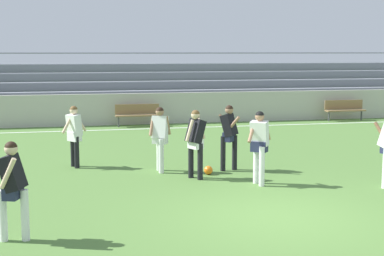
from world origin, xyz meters
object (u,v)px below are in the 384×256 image
object	(u,v)px
bench_centre_sideline	(137,113)
player_dark_deep_cover	(13,182)
player_white_pressing_high	(259,141)
player_white_challenging	(74,131)
bench_far_right	(345,108)
soccer_ball	(208,170)
player_white_wide_right	(160,133)
player_dark_on_ball	(229,132)
player_dark_wide_left	(196,138)
bleacher_stand	(206,88)

from	to	relation	value
bench_centre_sideline	player_dark_deep_cover	distance (m)	13.99
player_white_pressing_high	player_white_challenging	distance (m)	5.01
bench_far_right	player_white_pressing_high	world-z (taller)	player_white_pressing_high
soccer_ball	player_white_pressing_high	bearing A→B (deg)	-55.49
player_white_wide_right	player_dark_deep_cover	bearing A→B (deg)	-123.53
player_dark_on_ball	player_white_wide_right	bearing A→B (deg)	173.08
bench_centre_sideline	player_dark_wide_left	xyz separation A→B (m)	(0.24, -9.78, 0.44)
player_dark_deep_cover	soccer_ball	xyz separation A→B (m)	(4.23, 4.11, -0.85)
bleacher_stand	soccer_ball	size ratio (longest dim) A/B	107.31
bench_far_right	player_white_wide_right	size ratio (longest dim) A/B	1.09
player_dark_wide_left	player_white_pressing_high	bearing A→B (deg)	-35.22
player_dark_on_ball	bleacher_stand	bearing A→B (deg)	79.09
bench_centre_sideline	player_dark_wide_left	size ratio (longest dim) A/B	1.09
player_dark_on_ball	player_white_wide_right	size ratio (longest dim) A/B	1.02
bleacher_stand	player_white_pressing_high	xyz separation A→B (m)	(-2.15, -14.07, -0.29)
player_dark_wide_left	bench_centre_sideline	bearing A→B (deg)	91.43
bench_centre_sideline	player_dark_on_ball	distance (m)	9.14
player_white_wide_right	soccer_ball	xyz separation A→B (m)	(1.11, -0.59, -0.87)
bleacher_stand	player_dark_on_ball	distance (m)	12.65
soccer_ball	player_dark_wide_left	bearing A→B (deg)	-137.83
player_white_wide_right	bench_centre_sideline	bearing A→B (deg)	87.01
bench_far_right	player_white_challenging	distance (m)	14.09
player_dark_on_ball	player_dark_deep_cover	world-z (taller)	player_dark_on_ball
player_dark_on_ball	player_white_pressing_high	bearing A→B (deg)	-81.65
bench_centre_sideline	soccer_ball	size ratio (longest dim) A/B	8.18
player_dark_on_ball	player_white_challenging	world-z (taller)	player_dark_on_ball
player_dark_deep_cover	player_white_pressing_high	size ratio (longest dim) A/B	0.96
bench_centre_sideline	player_white_pressing_high	distance (m)	10.80
player_white_pressing_high	soccer_ball	distance (m)	1.79
bleacher_stand	player_dark_wide_left	xyz separation A→B (m)	(-3.43, -13.16, -0.31)
bench_far_right	player_dark_deep_cover	xyz separation A→B (m)	(-12.74, -13.52, 0.42)
soccer_ball	bleacher_stand	bearing A→B (deg)	76.69
player_dark_wide_left	soccer_ball	bearing A→B (deg)	42.17
bleacher_stand	soccer_ball	bearing A→B (deg)	-103.31
bleacher_stand	player_dark_wide_left	world-z (taller)	bleacher_stand
bench_far_right	player_dark_on_ball	bearing A→B (deg)	-131.08
player_white_pressing_high	player_white_wide_right	size ratio (longest dim) A/B	1.03
player_dark_deep_cover	player_white_wide_right	bearing A→B (deg)	56.47
bench_centre_sideline	soccer_ball	bearing A→B (deg)	-86.04
player_white_pressing_high	player_white_challenging	bearing A→B (deg)	144.79
player_dark_deep_cover	soccer_ball	bearing A→B (deg)	44.21
bench_far_right	player_white_challenging	size ratio (longest dim) A/B	1.11
player_white_challenging	player_white_wide_right	distance (m)	2.34
player_dark_on_ball	player_dark_deep_cover	xyz separation A→B (m)	(-4.86, -4.49, -0.04)
bleacher_stand	player_white_wide_right	xyz separation A→B (m)	(-4.14, -12.21, -0.32)
bench_centre_sideline	player_dark_on_ball	world-z (taller)	player_dark_on_ball
player_dark_wide_left	player_dark_on_ball	world-z (taller)	player_dark_on_ball
player_dark_deep_cover	player_white_challenging	size ratio (longest dim) A/B	1.00
player_white_challenging	player_dark_deep_cover	bearing A→B (deg)	-99.97
player_dark_wide_left	player_white_challenging	size ratio (longest dim) A/B	1.02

